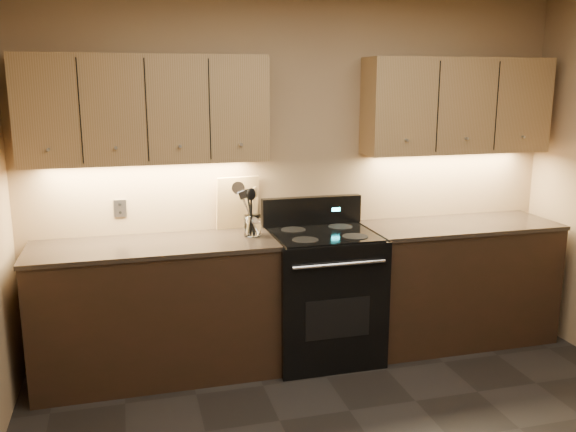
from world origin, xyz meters
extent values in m
cube|color=tan|center=(0.00, 2.00, 1.30)|extent=(4.00, 0.04, 2.60)
cube|color=black|center=(-1.10, 1.70, 0.45)|extent=(1.60, 0.60, 0.90)
cube|color=#3C2F26|center=(-1.10, 1.70, 0.92)|extent=(1.62, 0.62, 0.03)
cube|color=black|center=(1.18, 1.70, 0.45)|extent=(1.44, 0.60, 0.90)
cube|color=#3C2F26|center=(1.18, 1.70, 0.92)|extent=(1.46, 0.62, 0.03)
cube|color=black|center=(0.08, 1.68, 0.46)|extent=(0.76, 0.65, 0.92)
cube|color=black|center=(0.08, 1.68, 0.93)|extent=(0.70, 0.60, 0.01)
cube|color=black|center=(0.08, 1.96, 1.03)|extent=(0.76, 0.07, 0.22)
cube|color=#19E5F2|center=(0.26, 1.92, 1.04)|extent=(0.06, 0.00, 0.03)
cylinder|color=silver|center=(0.08, 1.34, 0.80)|extent=(0.65, 0.02, 0.02)
cube|color=black|center=(0.08, 1.35, 0.41)|extent=(0.46, 0.00, 0.28)
cylinder|color=black|center=(-0.10, 1.53, 0.93)|extent=(0.18, 0.18, 0.00)
cylinder|color=black|center=(0.26, 1.53, 0.93)|extent=(0.18, 0.18, 0.00)
cylinder|color=black|center=(-0.10, 1.82, 0.93)|extent=(0.18, 0.18, 0.00)
cylinder|color=black|center=(0.26, 1.82, 0.93)|extent=(0.18, 0.18, 0.00)
cube|color=#A38251|center=(-1.10, 1.85, 1.80)|extent=(1.60, 0.30, 0.70)
cube|color=#A38251|center=(1.18, 1.85, 1.80)|extent=(1.44, 0.30, 0.70)
cube|color=#B2B5BA|center=(-1.30, 1.99, 1.12)|extent=(0.08, 0.01, 0.12)
cylinder|color=white|center=(-0.42, 1.73, 1.00)|extent=(0.15, 0.15, 0.15)
cylinder|color=white|center=(-0.42, 1.73, 0.94)|extent=(0.11, 0.11, 0.02)
cube|color=tan|center=(-0.48, 1.96, 1.12)|extent=(0.31, 0.10, 0.39)
camera|label=1|loc=(-1.25, -2.29, 1.98)|focal=38.00mm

